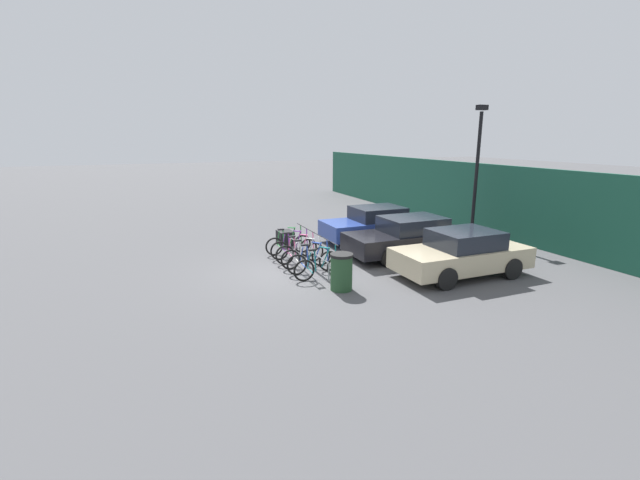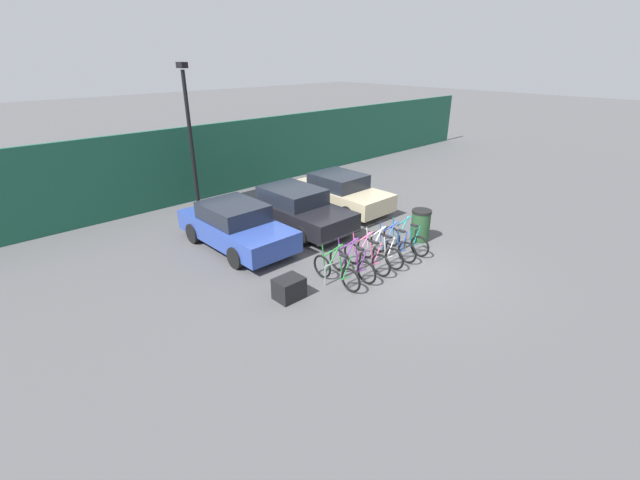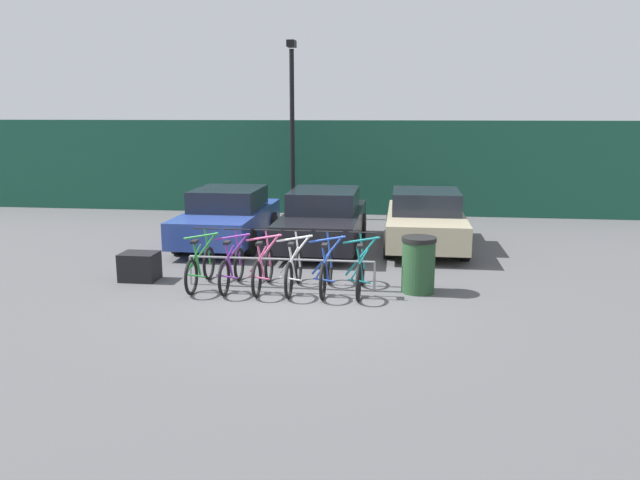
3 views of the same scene
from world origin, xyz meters
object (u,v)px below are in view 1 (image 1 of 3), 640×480
at_px(bicycle_pink, 300,252).
at_px(car_black, 410,237).
at_px(car_blue, 375,224).
at_px(car_beige, 462,253).
at_px(bicycle_purple, 294,248).
at_px(lamp_post, 477,165).
at_px(bicycle_green, 288,244).
at_px(bicycle_white, 306,256).
at_px(bike_rack, 307,251).
at_px(bicycle_blue, 313,261).
at_px(cargo_crate, 285,238).
at_px(bicycle_teal, 321,267).
at_px(trash_bin, 341,272).

bearing_deg(bicycle_pink, car_black, 78.39).
xyz_separation_m(car_blue, car_beige, (4.85, 0.21, -0.00)).
relative_size(car_blue, car_black, 0.93).
xyz_separation_m(bicycle_pink, car_black, (0.65, 3.88, 0.31)).
xyz_separation_m(bicycle_purple, lamp_post, (-0.23, 7.97, 2.63)).
height_order(bicycle_green, bicycle_white, same).
height_order(bike_rack, bicycle_green, bicycle_green).
bearing_deg(bicycle_blue, bicycle_purple, -178.14).
height_order(car_beige, cargo_crate, car_beige).
xyz_separation_m(bike_rack, bicycle_pink, (-0.30, -0.15, -0.11)).
bearing_deg(bicycle_teal, trash_bin, 11.42).
distance_m(bicycle_blue, trash_bin, 1.69).
xyz_separation_m(bicycle_blue, car_beige, (1.92, 4.07, 0.31)).
height_order(bicycle_blue, lamp_post, lamp_post).
height_order(bike_rack, bicycle_white, bicycle_white).
distance_m(bicycle_white, bicycle_teal, 1.24).
bearing_deg(bicycle_teal, car_black, 108.33).
height_order(car_blue, lamp_post, lamp_post).
distance_m(bicycle_white, bicycle_blue, 0.61).
relative_size(bicycle_purple, trash_bin, 1.66).
xyz_separation_m(bicycle_green, lamp_post, (0.38, 7.97, 2.63)).
bearing_deg(bicycle_purple, bicycle_green, 178.11).
distance_m(bike_rack, car_beige, 4.83).
distance_m(bicycle_green, car_black, 4.31).
distance_m(bike_rack, bicycle_purple, 0.92).
relative_size(bicycle_purple, bicycle_teal, 1.00).
bearing_deg(trash_bin, bicycle_teal, -170.25).
xyz_separation_m(bicycle_green, bicycle_purple, (0.61, 0.00, 0.00)).
distance_m(bicycle_white, cargo_crate, 3.14).
height_order(lamp_post, trash_bin, lamp_post).
xyz_separation_m(car_blue, cargo_crate, (-0.80, -3.55, -0.42)).
relative_size(bike_rack, trash_bin, 3.46).
xyz_separation_m(car_beige, trash_bin, (-0.25, -3.89, -0.17)).
bearing_deg(bicycle_pink, car_beige, 50.58).
height_order(car_blue, car_black, same).
distance_m(car_blue, car_beige, 4.86).
bearing_deg(bicycle_green, car_blue, 99.03).
xyz_separation_m(car_beige, cargo_crate, (-5.66, -3.76, -0.42)).
distance_m(bicycle_pink, bicycle_white, 0.58).
distance_m(bike_rack, lamp_post, 8.30).
bearing_deg(bike_rack, bicycle_white, -28.34).
bearing_deg(bicycle_green, bike_rack, 6.73).
xyz_separation_m(trash_bin, cargo_crate, (-5.41, 0.13, -0.24)).
bearing_deg(car_black, cargo_crate, -131.88).
bearing_deg(bicycle_green, car_beige, 44.44).
height_order(bicycle_white, trash_bin, bicycle_white).
bearing_deg(bicycle_purple, car_black, 70.25).
bearing_deg(car_black, trash_bin, -59.20).
bearing_deg(bicycle_white, bicycle_purple, 177.63).
height_order(bike_rack, car_blue, car_blue).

